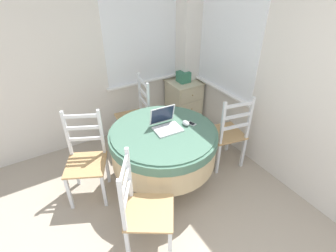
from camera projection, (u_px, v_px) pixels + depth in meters
The scene contains 11 objects.
corner_room_shell at pixel (191, 73), 2.86m from camera, with size 4.15×4.98×2.55m.
round_dining_table at pixel (163, 144), 2.97m from camera, with size 1.21×1.21×0.74m.
laptop at pixel (166, 124), 2.89m from camera, with size 0.31×0.29×0.23m.
computer_mouse at pixel (186, 123), 2.95m from camera, with size 0.07×0.10×0.05m.
cell_phone at pixel (191, 124), 2.98m from camera, with size 0.08×0.11×0.01m.
dining_chair_near_back_window at pixel (136, 116), 3.66m from camera, with size 0.47×0.47×1.02m.
dining_chair_near_right_window at pixel (228, 134), 3.29m from camera, with size 0.49×0.49×1.02m.
dining_chair_camera_near at pixel (144, 210), 2.29m from camera, with size 0.58×0.58×1.02m.
dining_chair_left_flank at pixel (86, 160), 2.86m from camera, with size 0.56×0.56×1.02m.
corner_cabinet at pixel (184, 103), 4.23m from camera, with size 0.47×0.47×0.72m.
storage_box at pixel (183, 77), 4.00m from camera, with size 0.17×0.18×0.16m.
Camera 1 is at (-0.51, -0.25, 2.34)m, focal length 28.00 mm.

